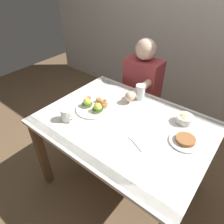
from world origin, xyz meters
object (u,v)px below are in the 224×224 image
object	(u,v)px
dining_table	(124,133)
coffee_mug	(67,114)
water_glass_near	(140,93)
fruit_bowl	(185,119)
eggs_benedict_plate	(94,107)
fork	(134,142)
diner_person	(141,89)
side_plate	(185,141)

from	to	relation	value
dining_table	coffee_mug	xyz separation A→B (m)	(-0.34, -0.23, 0.16)
dining_table	water_glass_near	world-z (taller)	water_glass_near
dining_table	fruit_bowl	xyz separation A→B (m)	(0.33, 0.27, 0.14)
eggs_benedict_plate	fruit_bowl	bearing A→B (deg)	25.14
fork	dining_table	bearing A→B (deg)	144.09
dining_table	eggs_benedict_plate	bearing A→B (deg)	-176.01
coffee_mug	fork	world-z (taller)	coffee_mug
diner_person	fruit_bowl	bearing A→B (deg)	-30.53
side_plate	diner_person	size ratio (longest dim) A/B	0.18
side_plate	water_glass_near	bearing A→B (deg)	153.40
water_glass_near	side_plate	world-z (taller)	water_glass_near
dining_table	fruit_bowl	distance (m)	0.45
eggs_benedict_plate	diner_person	distance (m)	0.63
side_plate	fruit_bowl	bearing A→B (deg)	114.27
side_plate	coffee_mug	bearing A→B (deg)	-157.40
fruit_bowl	water_glass_near	distance (m)	0.42
dining_table	fork	distance (m)	0.24
fork	water_glass_near	distance (m)	0.52
fork	side_plate	world-z (taller)	side_plate
fork	diner_person	distance (m)	0.83
eggs_benedict_plate	fork	distance (m)	0.46
water_glass_near	fork	bearing A→B (deg)	-61.21
water_glass_near	diner_person	world-z (taller)	diner_person
fruit_bowl	fork	world-z (taller)	fruit_bowl
coffee_mug	fork	xyz separation A→B (m)	(0.51, 0.11, -0.05)
fruit_bowl	side_plate	world-z (taller)	fruit_bowl
coffee_mug	fork	distance (m)	0.52
fruit_bowl	coffee_mug	xyz separation A→B (m)	(-0.67, -0.50, 0.02)
dining_table	fork	world-z (taller)	fork
coffee_mug	fork	bearing A→B (deg)	12.40
side_plate	dining_table	bearing A→B (deg)	-169.07
eggs_benedict_plate	side_plate	bearing A→B (deg)	8.19
eggs_benedict_plate	diner_person	size ratio (longest dim) A/B	0.24
fruit_bowl	fork	distance (m)	0.43
fruit_bowl	diner_person	world-z (taller)	diner_person
coffee_mug	diner_person	xyz separation A→B (m)	(0.11, 0.84, -0.14)
eggs_benedict_plate	coffee_mug	distance (m)	0.23
coffee_mug	diner_person	distance (m)	0.85
eggs_benedict_plate	diner_person	world-z (taller)	diner_person
water_glass_near	fruit_bowl	bearing A→B (deg)	-8.56
diner_person	fork	bearing A→B (deg)	-61.12
dining_table	eggs_benedict_plate	xyz separation A→B (m)	(-0.28, -0.02, 0.13)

